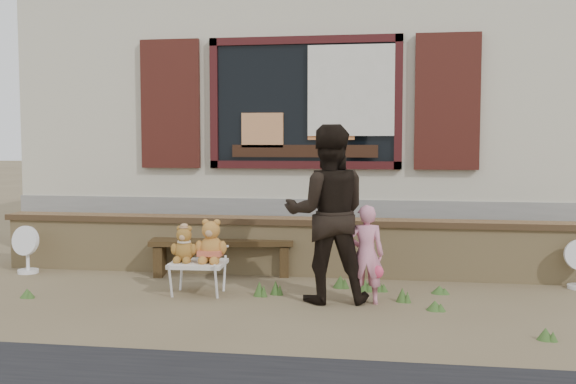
% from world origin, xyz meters
% --- Properties ---
extents(ground, '(80.00, 80.00, 0.00)m').
position_xyz_m(ground, '(0.00, 0.00, 0.00)').
color(ground, brown).
rests_on(ground, ground).
extents(shopfront, '(8.04, 5.13, 4.00)m').
position_xyz_m(shopfront, '(0.00, 4.49, 2.00)').
color(shopfront, '#BCB498').
rests_on(shopfront, ground).
extents(brick_wall, '(7.10, 0.36, 0.67)m').
position_xyz_m(brick_wall, '(0.00, 1.00, 0.34)').
color(brick_wall, tan).
rests_on(brick_wall, ground).
extents(bench, '(1.69, 0.62, 0.42)m').
position_xyz_m(bench, '(-0.81, 0.80, 0.31)').
color(bench, '#322311').
rests_on(bench, ground).
extents(folding_chair, '(0.57, 0.51, 0.34)m').
position_xyz_m(folding_chair, '(-0.81, -0.16, 0.30)').
color(folding_chair, silver).
rests_on(folding_chair, ground).
extents(teddy_bear_left, '(0.29, 0.25, 0.38)m').
position_xyz_m(teddy_bear_left, '(-0.95, -0.17, 0.52)').
color(teddy_bear_left, brown).
rests_on(teddy_bear_left, folding_chair).
extents(teddy_bear_right, '(0.34, 0.30, 0.45)m').
position_xyz_m(teddy_bear_right, '(-0.67, -0.15, 0.56)').
color(teddy_bear_right, '#9C672B').
rests_on(teddy_bear_right, folding_chair).
extents(child, '(0.36, 0.25, 0.96)m').
position_xyz_m(child, '(0.90, -0.28, 0.48)').
color(child, pink).
rests_on(child, ground).
extents(adult, '(0.93, 0.78, 1.72)m').
position_xyz_m(adult, '(0.52, -0.25, 0.86)').
color(adult, black).
rests_on(adult, ground).
extents(fan_left, '(0.36, 0.24, 0.57)m').
position_xyz_m(fan_left, '(-3.12, 0.57, 0.28)').
color(fan_left, white).
rests_on(fan_left, ground).
extents(grass_tufts, '(4.95, 1.78, 0.15)m').
position_xyz_m(grass_tufts, '(0.71, -0.07, 0.06)').
color(grass_tufts, '#395B24').
rests_on(grass_tufts, ground).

